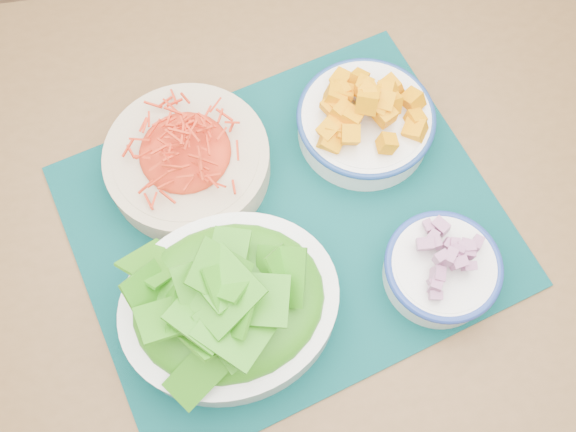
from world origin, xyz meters
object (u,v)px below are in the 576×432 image
object	(u,v)px
carrot_bowl	(187,157)
squash_bowl	(366,116)
lettuce_bowl	(229,301)
placemat	(288,225)
table	(291,220)
onion_bowl	(442,268)

from	to	relation	value
carrot_bowl	squash_bowl	distance (m)	0.26
lettuce_bowl	placemat	bearing A→B (deg)	40.77
table	squash_bowl	xyz separation A→B (m)	(0.13, 0.07, 0.15)
placemat	carrot_bowl	bearing A→B (deg)	123.80
squash_bowl	onion_bowl	size ratio (longest dim) A/B	1.07
placemat	onion_bowl	bearing A→B (deg)	-46.20
onion_bowl	table	bearing A→B (deg)	133.15
squash_bowl	carrot_bowl	bearing A→B (deg)	179.17
placemat	carrot_bowl	xyz separation A→B (m)	(-0.11, 0.12, 0.04)
table	squash_bowl	size ratio (longest dim) A/B	6.64
onion_bowl	lettuce_bowl	bearing A→B (deg)	175.58
table	onion_bowl	bearing A→B (deg)	-41.08
carrot_bowl	onion_bowl	bearing A→B (deg)	-39.97
squash_bowl	lettuce_bowl	xyz separation A→B (m)	(-0.25, -0.22, 0.02)
squash_bowl	lettuce_bowl	size ratio (longest dim) A/B	0.67
squash_bowl	onion_bowl	world-z (taller)	squash_bowl
lettuce_bowl	onion_bowl	size ratio (longest dim) A/B	1.59
placemat	onion_bowl	distance (m)	0.22
squash_bowl	onion_bowl	bearing A→B (deg)	-83.07
onion_bowl	squash_bowl	bearing A→B (deg)	96.93
table	placemat	world-z (taller)	placemat
squash_bowl	table	bearing A→B (deg)	-151.30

